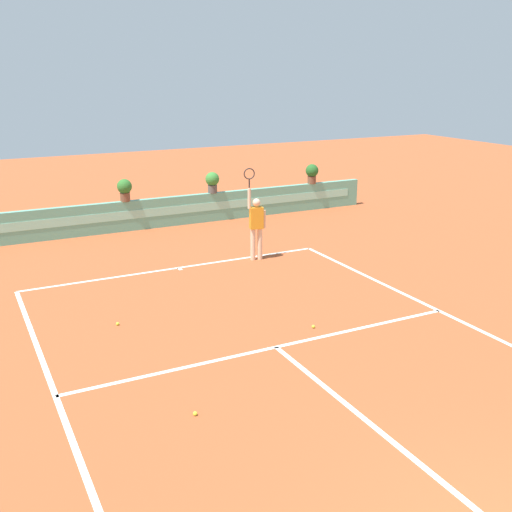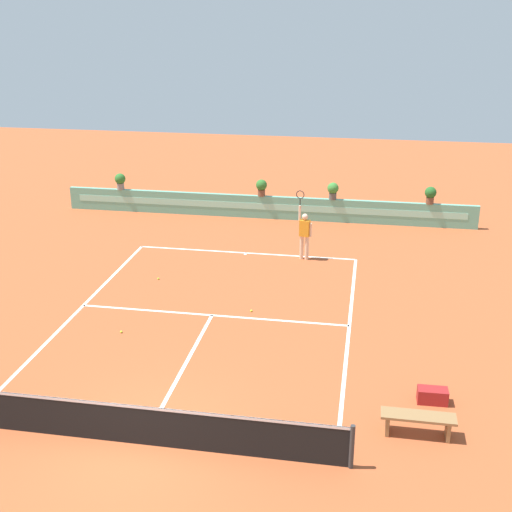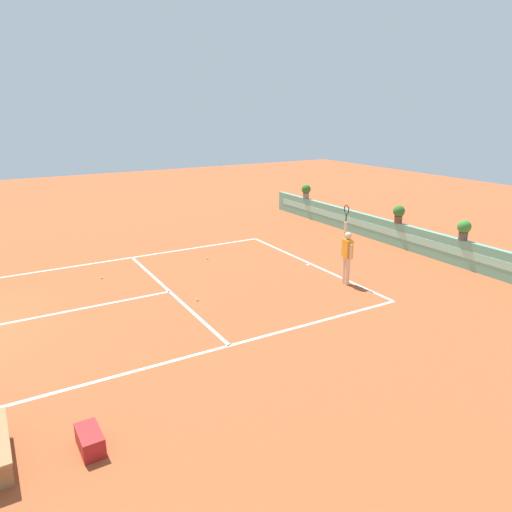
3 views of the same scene
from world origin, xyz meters
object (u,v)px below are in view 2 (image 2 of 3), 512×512
Objects in this scene: potted_plant_far_left at (120,180)px; gear_bag at (432,396)px; tennis_player at (304,232)px; tennis_ball_near_baseline at (121,332)px; potted_plant_far_right at (430,194)px; bench_courtside at (418,420)px; potted_plant_right at (333,190)px; potted_plant_centre at (261,187)px; tennis_ball_mid_court at (251,311)px; tennis_ball_by_sideline at (158,279)px.

gear_bag is at bearing -46.93° from potted_plant_far_left.
tennis_player is 3.57× the size of potted_plant_far_left.
tennis_ball_near_baseline is 0.09× the size of potted_plant_far_right.
bench_courtside is 15.13m from potted_plant_far_right.
tennis_player is 3.57× the size of potted_plant_right.
potted_plant_right is at bearing 0.00° from potted_plant_far_left.
potted_plant_far_right is (9.24, 11.56, 1.38)m from tennis_ball_near_baseline.
potted_plant_far_left is (-6.43, 0.00, 0.00)m from potted_plant_centre.
tennis_player is 3.57× the size of potted_plant_centre.
potted_plant_centre is 3.08m from potted_plant_right.
potted_plant_right is 9.51m from potted_plant_far_left.
potted_plant_far_right reaches higher than gear_bag.
potted_plant_far_right is at bearing 0.00° from potted_plant_right.
potted_plant_centre is at bearing 116.58° from tennis_player.
tennis_ball_mid_court is at bearing -51.05° from potted_plant_far_left.
tennis_ball_by_sideline is (-0.17, 3.98, 0.00)m from tennis_ball_near_baseline.
tennis_ball_by_sideline is 0.09× the size of potted_plant_centre.
tennis_player is 5.01m from tennis_ball_mid_court.
tennis_player reaches higher than tennis_ball_by_sideline.
bench_courtside is 15.35m from potted_plant_right.
potted_plant_far_left reaches higher than tennis_ball_mid_court.
tennis_ball_near_baseline is at bearing -128.64° from potted_plant_far_right.
tennis_ball_mid_court is at bearing -121.46° from potted_plant_far_right.
tennis_ball_mid_court is (-4.65, 5.50, -0.34)m from bench_courtside.
potted_plant_right reaches higher than gear_bag.
tennis_ball_mid_court is 12.34m from potted_plant_far_left.
tennis_player is at bearing 56.53° from tennis_ball_near_baseline.
tennis_ball_near_baseline is 1.00× the size of tennis_ball_mid_court.
tennis_ball_by_sideline is at bearing 137.78° from bench_courtside.
potted_plant_far_left is (-13.55, 0.00, 0.00)m from potted_plant_far_right.
potted_plant_right reaches higher than tennis_ball_by_sideline.
potted_plant_right reaches higher than bench_courtside.
gear_bag is 0.97× the size of potted_plant_right.
tennis_ball_near_baseline is at bearing -114.23° from potted_plant_right.
potted_plant_right is (-3.27, 13.68, 1.23)m from gear_bag.
potted_plant_centre is at bearing 111.55° from bench_courtside.
potted_plant_far_right is (5.84, 9.54, 1.38)m from tennis_ball_mid_court.
gear_bag is at bearing -76.54° from potted_plant_right.
bench_courtside is at bearing -23.39° from tennis_ball_near_baseline.
bench_courtside is at bearing -49.78° from tennis_ball_mid_court.
tennis_ball_by_sideline is at bearing -148.89° from tennis_player.
potted_plant_centre is at bearing 0.00° from potted_plant_far_left.
potted_plant_right reaches higher than tennis_ball_mid_court.
potted_plant_far_left is at bearing 128.95° from tennis_ball_mid_court.
potted_plant_far_left is (-12.78, 13.68, 1.23)m from gear_bag.
potted_plant_far_right is (9.42, 7.57, 1.38)m from tennis_ball_by_sideline.
potted_plant_centre is at bearing 114.93° from gear_bag.
tennis_player is 4.82m from potted_plant_right.
bench_courtside is 2.29× the size of gear_bag.
potted_plant_centre and potted_plant_right have the same top height.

